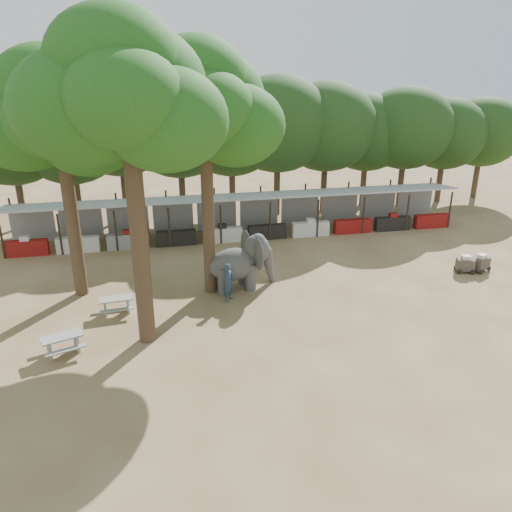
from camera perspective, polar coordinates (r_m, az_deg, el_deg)
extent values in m
plane|color=brown|center=(19.42, 6.08, -10.51)|extent=(100.00, 100.00, 0.00)
cube|color=#9B9EA2|center=(31.11, -1.68, 6.81)|extent=(28.00, 2.99, 0.39)
cylinder|color=#2D2319|center=(30.55, -25.08, 1.99)|extent=(0.12, 0.12, 2.40)
cylinder|color=#2D2319|center=(33.02, -24.21, 3.81)|extent=(0.12, 0.12, 2.80)
cube|color=maroon|center=(31.01, -24.78, 0.83)|extent=(2.38, 0.50, 0.90)
cube|color=gray|center=(33.08, -24.12, 3.12)|extent=(2.52, 0.12, 2.00)
cylinder|color=#2D2319|center=(30.02, -19.90, 2.43)|extent=(0.12, 0.12, 2.40)
cylinder|color=#2D2319|center=(32.52, -19.39, 4.23)|extent=(0.12, 0.12, 2.80)
cube|color=silver|center=(30.48, -19.67, 1.24)|extent=(2.38, 0.50, 0.90)
cube|color=gray|center=(32.58, -19.32, 3.54)|extent=(2.52, 0.12, 2.00)
cylinder|color=#2D2319|center=(29.74, -14.56, 2.85)|extent=(0.12, 0.12, 2.40)
cylinder|color=#2D2319|center=(32.27, -14.46, 4.64)|extent=(0.12, 0.12, 2.80)
cube|color=gray|center=(30.21, -14.42, 1.64)|extent=(2.38, 0.50, 0.90)
cube|color=gray|center=(32.33, -14.40, 3.94)|extent=(2.52, 0.12, 2.00)
cylinder|color=#2D2319|center=(29.72, -9.17, 3.26)|extent=(0.12, 0.12, 2.40)
cylinder|color=#2D2319|center=(32.25, -9.48, 5.02)|extent=(0.12, 0.12, 2.80)
cube|color=black|center=(30.19, -9.12, 2.04)|extent=(2.38, 0.50, 0.90)
cube|color=gray|center=(32.31, -9.44, 4.31)|extent=(2.52, 0.12, 2.00)
cylinder|color=#2D2319|center=(29.97, -3.82, 3.63)|extent=(0.12, 0.12, 2.40)
cylinder|color=#2D2319|center=(32.48, -4.53, 5.35)|extent=(0.12, 0.12, 2.80)
cube|color=silver|center=(30.43, -3.85, 2.42)|extent=(2.38, 0.50, 0.90)
cube|color=gray|center=(32.54, -4.50, 4.65)|extent=(2.52, 0.12, 2.00)
cylinder|color=#2D2319|center=(30.47, 1.41, 3.97)|extent=(0.12, 0.12, 2.40)
cylinder|color=#2D2319|center=(32.94, 0.32, 5.64)|extent=(0.12, 0.12, 2.80)
cube|color=black|center=(30.93, 1.29, 2.77)|extent=(2.38, 0.50, 0.90)
cube|color=gray|center=(33.00, 0.34, 4.95)|extent=(2.52, 0.12, 2.00)
cylinder|color=#2D2319|center=(31.22, 6.43, 4.26)|extent=(0.12, 0.12, 2.40)
cylinder|color=#2D2319|center=(33.63, 5.01, 5.89)|extent=(0.12, 0.12, 2.80)
cube|color=silver|center=(31.66, 6.23, 3.09)|extent=(2.38, 0.50, 0.90)
cube|color=gray|center=(33.69, 5.01, 5.21)|extent=(2.52, 0.12, 2.00)
cylinder|color=#2D2319|center=(32.19, 11.18, 4.50)|extent=(0.12, 0.12, 2.40)
cylinder|color=#2D2319|center=(34.54, 9.48, 6.08)|extent=(0.12, 0.12, 2.80)
cube|color=maroon|center=(32.62, 10.92, 3.36)|extent=(2.38, 0.50, 0.90)
cube|color=gray|center=(34.60, 9.47, 5.42)|extent=(2.52, 0.12, 2.00)
cylinder|color=#2D2319|center=(33.37, 15.63, 4.70)|extent=(0.12, 0.12, 2.40)
cylinder|color=#2D2319|center=(35.64, 13.71, 6.23)|extent=(0.12, 0.12, 2.80)
cube|color=black|center=(33.79, 15.32, 3.60)|extent=(2.38, 0.50, 0.90)
cube|color=gray|center=(35.70, 13.69, 5.59)|extent=(2.52, 0.12, 2.00)
cylinder|color=#2D2319|center=(34.74, 19.76, 4.86)|extent=(0.12, 0.12, 2.40)
cylinder|color=#2D2319|center=(36.92, 17.66, 6.34)|extent=(0.12, 0.12, 2.80)
cube|color=maroon|center=(35.14, 19.40, 3.81)|extent=(2.38, 0.50, 0.90)
cube|color=gray|center=(36.98, 17.63, 5.72)|extent=(2.52, 0.12, 2.00)
cylinder|color=#332316|center=(23.61, -20.55, 6.15)|extent=(0.60, 0.60, 9.20)
cone|color=#332316|center=(22.98, -22.06, 17.28)|extent=(0.57, 0.57, 2.88)
ellipsoid|color=#11470E|center=(23.62, -24.91, 13.55)|extent=(4.80, 4.80, 3.94)
ellipsoid|color=#11470E|center=(22.37, -18.58, 13.03)|extent=(4.20, 4.20, 3.44)
ellipsoid|color=#11470E|center=(24.08, -20.91, 15.65)|extent=(5.20, 5.20, 4.26)
ellipsoid|color=#11470E|center=(21.77, -22.19, 14.26)|extent=(3.80, 3.80, 3.12)
ellipsoid|color=#11470E|center=(23.22, -22.75, 17.26)|extent=(4.40, 4.40, 3.61)
cylinder|color=#332316|center=(18.36, -13.48, 4.89)|extent=(0.64, 0.64, 10.40)
cone|color=#332316|center=(17.69, -14.98, 21.28)|extent=(0.61, 0.61, 3.25)
ellipsoid|color=#11470E|center=(18.13, -19.06, 15.89)|extent=(4.80, 4.80, 3.94)
ellipsoid|color=#11470E|center=(17.17, -10.29, 15.09)|extent=(4.20, 4.20, 3.44)
ellipsoid|color=#11470E|center=(18.80, -13.94, 18.37)|extent=(5.20, 5.20, 4.26)
ellipsoid|color=#11470E|center=(16.42, -14.72, 16.96)|extent=(3.80, 3.80, 3.12)
ellipsoid|color=#11470E|center=(17.90, -15.93, 20.67)|extent=(4.40, 4.40, 3.61)
cylinder|color=#332316|center=(22.45, -5.58, 7.20)|extent=(0.56, 0.56, 9.60)
cone|color=#332316|center=(21.82, -6.04, 19.54)|extent=(0.53, 0.53, 3.00)
ellipsoid|color=#11470E|center=(22.09, -9.73, 15.63)|extent=(4.80, 4.80, 3.94)
ellipsoid|color=#11470E|center=(21.52, -2.38, 14.70)|extent=(4.20, 4.20, 3.44)
ellipsoid|color=#11470E|center=(22.97, -5.76, 17.51)|extent=(5.20, 5.20, 4.26)
ellipsoid|color=#11470E|center=(20.59, -5.50, 16.30)|extent=(3.80, 3.80, 3.12)
ellipsoid|color=#11470E|center=(21.99, -6.92, 19.41)|extent=(4.40, 4.40, 3.61)
cylinder|color=#332316|center=(36.51, -24.38, 6.06)|extent=(0.44, 0.44, 3.74)
ellipsoid|color=black|center=(35.86, -25.26, 11.69)|extent=(6.46, 5.95, 5.61)
cylinder|color=#332316|center=(35.94, -19.18, 6.55)|extent=(0.44, 0.44, 3.74)
ellipsoid|color=black|center=(35.28, -19.89, 12.30)|extent=(6.46, 5.95, 5.61)
cylinder|color=#332316|center=(35.67, -13.84, 7.01)|extent=(0.44, 0.44, 3.74)
ellipsoid|color=black|center=(35.00, -14.37, 12.82)|extent=(6.46, 5.95, 5.61)
cylinder|color=#332316|center=(35.70, -8.46, 7.40)|extent=(0.44, 0.44, 3.74)
ellipsoid|color=black|center=(35.04, -8.78, 13.22)|extent=(6.46, 5.95, 5.61)
cylinder|color=#332316|center=(36.05, -3.13, 7.73)|extent=(0.44, 0.44, 3.74)
ellipsoid|color=black|center=(35.40, -3.25, 13.50)|extent=(6.46, 5.95, 5.61)
cylinder|color=#332316|center=(36.70, 2.06, 7.99)|extent=(0.44, 0.44, 3.74)
ellipsoid|color=black|center=(36.06, 2.14, 13.65)|extent=(6.46, 5.95, 5.61)
cylinder|color=#332316|center=(37.64, 7.04, 8.17)|extent=(0.44, 0.44, 3.74)
ellipsoid|color=black|center=(37.01, 7.30, 13.69)|extent=(6.46, 5.95, 5.61)
cylinder|color=#332316|center=(38.84, 11.75, 8.29)|extent=(0.44, 0.44, 3.74)
ellipsoid|color=black|center=(38.23, 12.16, 13.63)|extent=(6.46, 5.95, 5.61)
cylinder|color=#332316|center=(40.28, 16.16, 8.35)|extent=(0.44, 0.44, 3.74)
ellipsoid|color=black|center=(39.69, 16.70, 13.49)|extent=(6.46, 5.95, 5.61)
cylinder|color=#332316|center=(41.93, 20.23, 8.36)|extent=(0.44, 0.44, 3.74)
ellipsoid|color=black|center=(41.37, 20.88, 13.29)|extent=(6.46, 5.95, 5.61)
cylinder|color=#332316|center=(43.78, 23.98, 8.33)|extent=(0.44, 0.44, 3.74)
ellipsoid|color=black|center=(43.24, 24.71, 13.04)|extent=(6.46, 5.95, 5.61)
ellipsoid|color=#3B3939|center=(23.67, -2.55, -0.94)|extent=(2.70, 1.92, 1.58)
cylinder|color=#3B3939|center=(23.36, -3.70, -2.91)|extent=(0.67, 0.67, 1.33)
cylinder|color=#3B3939|center=(24.01, -4.35, -2.25)|extent=(0.67, 0.67, 1.33)
cylinder|color=#3B3939|center=(23.83, -0.68, -2.37)|extent=(0.67, 0.67, 1.33)
cylinder|color=#3B3939|center=(24.46, -1.40, -1.74)|extent=(0.67, 0.67, 1.33)
ellipsoid|color=#3B3939|center=(23.90, 0.01, 0.74)|extent=(1.56, 1.36, 1.47)
ellipsoid|color=#3B3939|center=(23.19, 0.24, 0.19)|extent=(0.48, 1.22, 1.50)
ellipsoid|color=#3B3939|center=(24.41, -1.17, 1.27)|extent=(0.48, 1.22, 1.50)
cone|color=#3B3939|center=(24.55, 1.53, -1.24)|extent=(0.72, 0.72, 1.66)
imported|color=#26384C|center=(22.67, -3.14, -3.01)|extent=(0.73, 0.78, 1.81)
cube|color=gray|center=(20.04, -21.33, -8.58)|extent=(1.62, 1.16, 0.06)
cube|color=gray|center=(20.15, -22.57, -9.78)|extent=(0.30, 0.59, 0.69)
cube|color=gray|center=(20.28, -19.83, -9.18)|extent=(0.30, 0.59, 0.69)
cube|color=gray|center=(19.71, -20.88, -10.02)|extent=(1.47, 0.74, 0.05)
cube|color=gray|center=(20.65, -21.55, -8.64)|extent=(1.47, 0.74, 0.05)
cube|color=gray|center=(22.42, -15.73, -4.71)|extent=(1.49, 0.80, 0.06)
cube|color=gray|center=(22.57, -16.86, -5.65)|extent=(0.15, 0.58, 0.67)
cube|color=gray|center=(22.58, -14.44, -5.39)|extent=(0.15, 0.58, 0.67)
cube|color=gray|center=(22.07, -15.59, -5.95)|extent=(1.45, 0.38, 0.05)
cube|color=gray|center=(23.02, -15.73, -4.81)|extent=(1.45, 0.38, 0.05)
cube|color=#3C3028|center=(28.54, 24.33, -0.78)|extent=(1.01, 0.83, 0.61)
cylinder|color=black|center=(28.22, 24.36, -1.69)|extent=(0.26, 0.15, 0.26)
cylinder|color=black|center=(28.80, 25.09, -1.37)|extent=(0.26, 0.15, 0.26)
cylinder|color=black|center=(28.49, 23.38, -1.33)|extent=(0.26, 0.15, 0.26)
cylinder|color=black|center=(29.06, 24.13, -1.02)|extent=(0.26, 0.15, 0.26)
cube|color=silver|center=(28.41, 24.45, -0.04)|extent=(0.54, 0.49, 0.22)
cube|color=#3C3028|center=(28.06, 22.80, -0.91)|extent=(0.98, 0.75, 0.60)
cylinder|color=black|center=(27.81, 22.20, -1.69)|extent=(0.26, 0.13, 0.26)
cylinder|color=black|center=(28.03, 23.55, -1.72)|extent=(0.26, 0.13, 0.26)
cylinder|color=black|center=(28.32, 21.89, -1.25)|extent=(0.26, 0.13, 0.26)
cylinder|color=black|center=(28.53, 23.21, -1.28)|extent=(0.26, 0.13, 0.26)
cube|color=silver|center=(27.93, 22.91, -0.17)|extent=(0.51, 0.46, 0.22)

